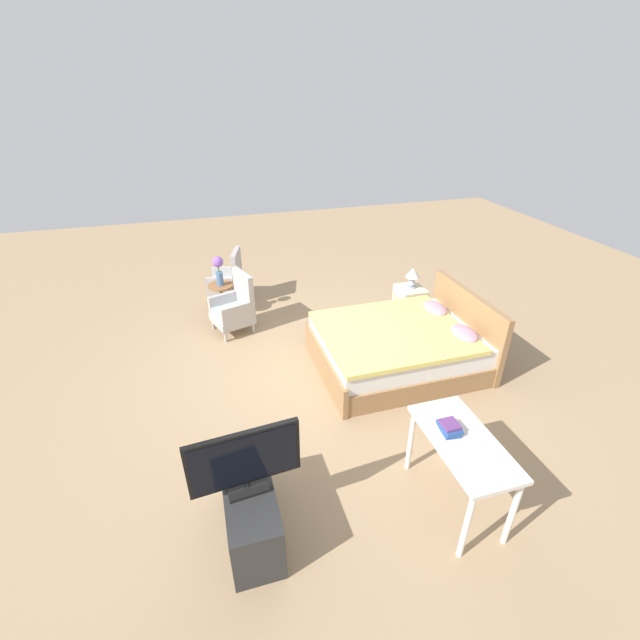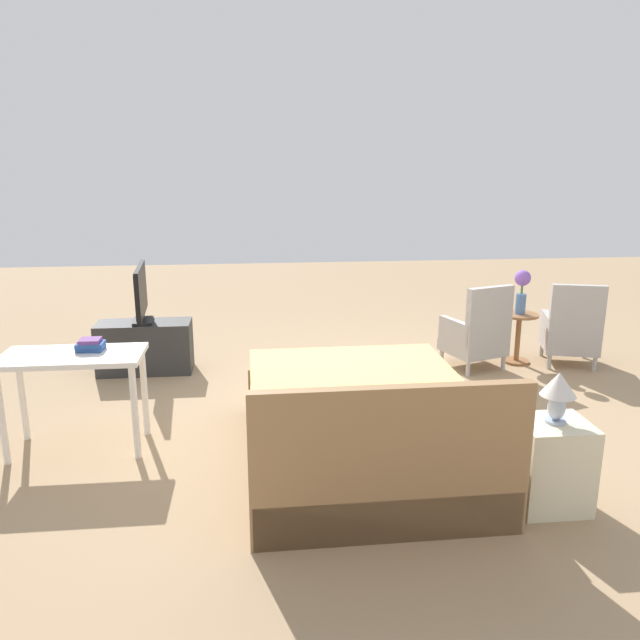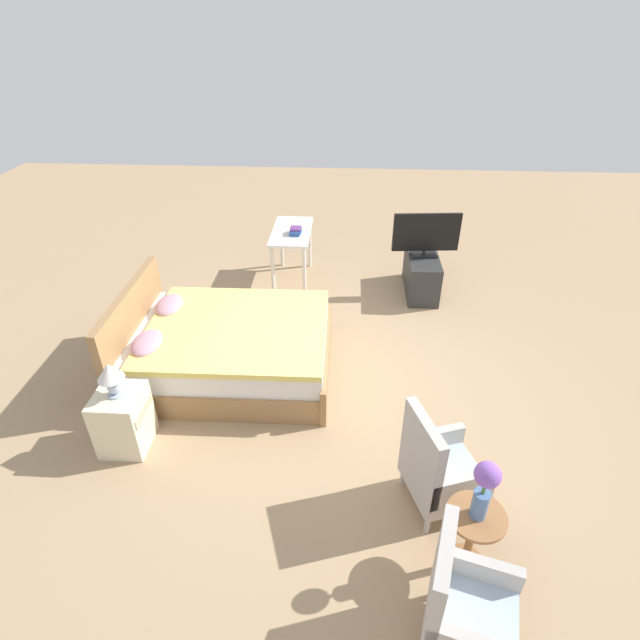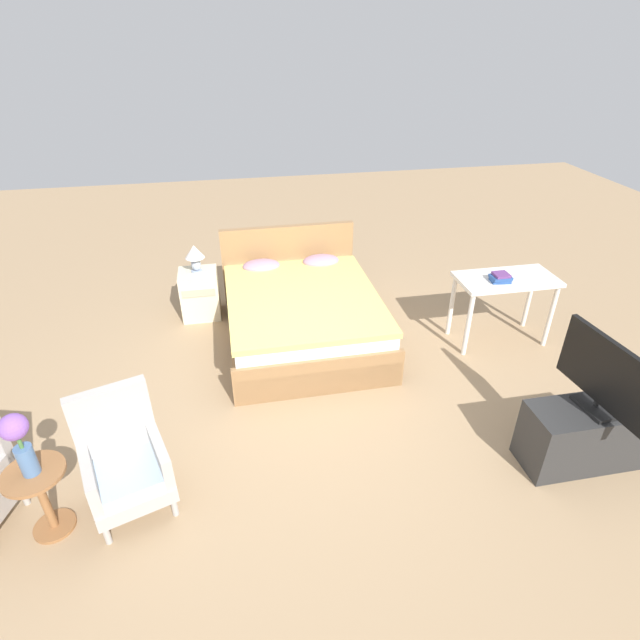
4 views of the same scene
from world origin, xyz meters
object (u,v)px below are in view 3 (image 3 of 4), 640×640
object	(u,v)px
nightstand	(123,420)
vanity_desk	(292,238)
tv_stand	(421,274)
armchair_by_window_left	(464,609)
bed	(227,348)
side_table	(472,534)
tv_flatscreen	(426,234)
table_lamp	(110,375)
armchair_by_window_right	(439,469)
book_stack	(296,231)
flower_vase	(485,485)

from	to	relation	value
nightstand	vanity_desk	bearing A→B (deg)	-19.78
tv_stand	armchair_by_window_left	bearing A→B (deg)	176.62
nightstand	bed	bearing A→B (deg)	-31.60
nightstand	tv_stand	xyz separation A→B (m)	(3.01, -2.95, -0.02)
armchair_by_window_left	side_table	size ratio (longest dim) A/B	1.67
armchair_by_window_left	tv_flatscreen	size ratio (longest dim) A/B	1.05
nightstand	table_lamp	bearing A→B (deg)	90.00
armchair_by_window_right	table_lamp	distance (m)	2.75
vanity_desk	book_stack	distance (m)	0.21
flower_vase	tv_flatscreen	distance (m)	4.01
table_lamp	tv_stand	size ratio (longest dim) A/B	0.34
armchair_by_window_right	nightstand	bearing A→B (deg)	80.01
side_table	table_lamp	size ratio (longest dim) A/B	1.67
tv_flatscreen	nightstand	bearing A→B (deg)	135.64
bed	tv_stand	distance (m)	2.96
side_table	table_lamp	distance (m)	3.03
bed	armchair_by_window_left	xyz separation A→B (m)	(-2.62, -2.00, 0.08)
tv_flatscreen	tv_stand	bearing A→B (deg)	-174.88
nightstand	book_stack	world-z (taller)	book_stack
flower_vase	tv_stand	world-z (taller)	flower_vase
armchair_by_window_left	nightstand	distance (m)	3.08
side_table	book_stack	bearing A→B (deg)	21.37
armchair_by_window_left	armchair_by_window_right	xyz separation A→B (m)	(1.04, -0.00, 0.00)
bed	tv_flatscreen	size ratio (longest dim) A/B	2.40
armchair_by_window_right	vanity_desk	distance (m)	4.00
bed	tv_stand	world-z (taller)	bed
armchair_by_window_left	tv_stand	size ratio (longest dim) A/B	0.96
tv_stand	tv_flatscreen	world-z (taller)	tv_flatscreen
flower_vase	armchair_by_window_left	bearing A→B (deg)	163.67
armchair_by_window_left	nightstand	bearing A→B (deg)	60.54
armchair_by_window_left	bed	bearing A→B (deg)	37.31
nightstand	table_lamp	distance (m)	0.50
nightstand	vanity_desk	world-z (taller)	vanity_desk
book_stack	tv_stand	bearing A→B (deg)	-92.98
armchair_by_window_left	tv_flatscreen	bearing A→B (deg)	-3.37
bed	vanity_desk	xyz separation A→B (m)	(2.11, -0.48, 0.35)
tv_flatscreen	vanity_desk	world-z (taller)	tv_flatscreen
bed	book_stack	bearing A→B (deg)	-15.44
armchair_by_window_left	nightstand	world-z (taller)	armchair_by_window_left
flower_vase	vanity_desk	xyz separation A→B (m)	(4.21, 1.67, -0.20)
side_table	vanity_desk	bearing A→B (deg)	21.66
nightstand	armchair_by_window_right	bearing A→B (deg)	-99.99
bed	nightstand	distance (m)	1.30
vanity_desk	book_stack	bearing A→B (deg)	-149.46
tv_flatscreen	vanity_desk	bearing A→B (deg)	83.29
flower_vase	table_lamp	distance (m)	3.00
flower_vase	bed	bearing A→B (deg)	45.69
bed	tv_stand	bearing A→B (deg)	-49.98
nightstand	book_stack	size ratio (longest dim) A/B	2.80
bed	flower_vase	size ratio (longest dim) A/B	4.40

